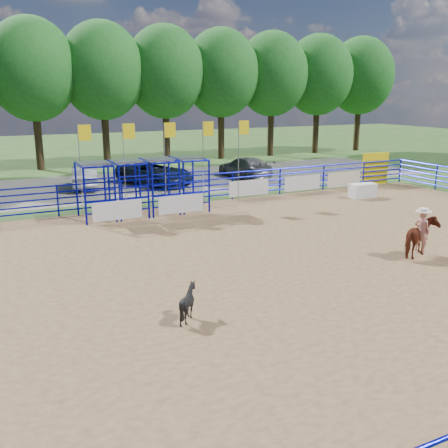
{
  "coord_description": "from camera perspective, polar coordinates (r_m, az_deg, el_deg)",
  "views": [
    {
      "loc": [
        -8.93,
        -13.51,
        5.53
      ],
      "look_at": [
        -1.87,
        1.0,
        1.3
      ],
      "focal_mm": 40.0,
      "sensor_mm": 36.0,
      "label": 1
    }
  ],
  "objects": [
    {
      "name": "car_d",
      "position": [
        33.93,
        2.4,
        6.49
      ],
      "size": [
        2.29,
        4.88,
        1.38
      ],
      "primitive_type": "imported",
      "rotation": [
        0.0,
        0.0,
        3.22
      ],
      "color": "#59595C",
      "rests_on": "gravel_strip"
    },
    {
      "name": "ground",
      "position": [
        17.11,
        7.14,
        -4.28
      ],
      "size": [
        120.0,
        120.0,
        0.0
      ],
      "primitive_type": "plane",
      "color": "#3A5E25",
      "rests_on": "ground"
    },
    {
      "name": "arena_dirt",
      "position": [
        17.11,
        7.14,
        -4.25
      ],
      "size": [
        30.0,
        20.0,
        0.02
      ],
      "primitive_type": "cube",
      "color": "olive",
      "rests_on": "ground"
    },
    {
      "name": "horse_and_rider",
      "position": [
        18.46,
        21.63,
        -1.02
      ],
      "size": [
        1.79,
        1.3,
        2.45
      ],
      "color": "maroon",
      "rests_on": "arena_dirt"
    },
    {
      "name": "announcer_table",
      "position": [
        28.25,
        15.55,
        3.69
      ],
      "size": [
        1.48,
        0.77,
        0.77
      ],
      "primitive_type": "cube",
      "rotation": [
        0.0,
        0.0,
        -0.07
      ],
      "color": "white",
      "rests_on": "arena_dirt"
    },
    {
      "name": "chute_assembly",
      "position": [
        23.81,
        -8.36,
        4.2
      ],
      "size": [
        19.32,
        2.41,
        4.2
      ],
      "color": "#070A9D",
      "rests_on": "ground"
    },
    {
      "name": "calf",
      "position": [
        12.64,
        -4.14,
        -8.96
      ],
      "size": [
        0.9,
        0.83,
        0.89
      ],
      "primitive_type": "imported",
      "rotation": [
        0.0,
        0.0,
        1.71
      ],
      "color": "black",
      "rests_on": "arena_dirt"
    },
    {
      "name": "gravel_strip",
      "position": [
        32.27,
        -9.51,
        4.63
      ],
      "size": [
        40.0,
        10.0,
        0.01
      ],
      "primitive_type": "cube",
      "color": "slate",
      "rests_on": "ground"
    },
    {
      "name": "perimeter_fence",
      "position": [
        16.88,
        7.22,
        -1.88
      ],
      "size": [
        30.1,
        20.1,
        1.5
      ],
      "color": "#070A9D",
      "rests_on": "ground"
    },
    {
      "name": "treeline",
      "position": [
        40.56,
        -13.8,
        17.12
      ],
      "size": [
        56.4,
        6.4,
        11.24
      ],
      "color": "#3F2B19",
      "rests_on": "ground"
    },
    {
      "name": "car_b",
      "position": [
        31.19,
        -15.54,
        5.19
      ],
      "size": [
        2.2,
        4.23,
        1.33
      ],
      "primitive_type": "imported",
      "rotation": [
        0.0,
        0.0,
        2.94
      ],
      "color": "gray",
      "rests_on": "gravel_strip"
    },
    {
      "name": "car_c",
      "position": [
        31.54,
        -7.96,
        5.85
      ],
      "size": [
        4.35,
        5.95,
        1.5
      ],
      "primitive_type": "imported",
      "rotation": [
        0.0,
        0.0,
        0.39
      ],
      "color": "#151C34",
      "rests_on": "gravel_strip"
    }
  ]
}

